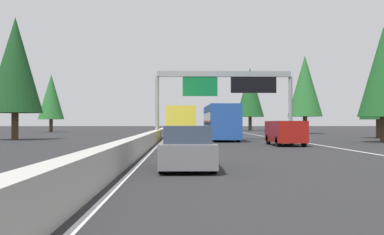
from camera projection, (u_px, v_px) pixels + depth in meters
The scene contains 19 objects.
ground_plane at pixel (166, 135), 61.23m from camera, with size 320.00×320.00×0.00m, color #262628.
median_barrier at pixel (168, 129), 81.22m from camera, with size 180.00×0.56×0.90m, color #ADAAA3.
shoulder_stripe_right at pixel (245, 133), 71.52m from camera, with size 160.00×0.16×0.01m, color silver.
shoulder_stripe_median at pixel (170, 133), 71.23m from camera, with size 160.00×0.16×0.01m, color silver.
sign_gantry_overhead at pixel (226, 85), 44.11m from camera, with size 0.50×12.68×6.31m.
sedan_near_center at pixel (187, 149), 16.17m from camera, with size 4.40×1.80×1.47m.
bus_near_right at pixel (221, 121), 43.36m from camera, with size 11.50×2.55×3.10m.
box_truck_far_right at pixel (181, 122), 42.13m from camera, with size 8.50×2.40×2.95m.
sedan_distant_a at pixel (213, 127), 106.18m from camera, with size 4.40×1.80×1.47m.
pickup_mid_right at pixel (181, 127), 74.35m from camera, with size 5.60×2.00×1.86m.
sedan_mid_center at pixel (228, 129), 69.97m from camera, with size 4.40×1.80×1.47m.
minivan_mid_left at pixel (285, 132), 33.00m from camera, with size 5.00×1.95×1.69m.
sedan_distant_b at pixel (180, 128), 80.86m from camera, with size 4.40×1.80×1.47m.
conifer_right_near at pixel (384, 72), 38.41m from camera, with size 4.09×4.09×9.29m.
conifer_right_mid at pixel (379, 86), 48.94m from camera, with size 3.83×3.83×8.71m.
conifer_right_far at pixel (305, 86), 68.65m from camera, with size 4.95×4.95×11.24m.
conifer_right_distant at pixel (250, 92), 95.34m from camera, with size 5.51×5.51×12.52m.
conifer_left_near at pixel (15, 65), 43.91m from camera, with size 4.96×4.96×11.27m.
conifer_left_mid at pixel (51, 97), 80.97m from camera, with size 4.31×4.31×9.80m.
Camera 1 is at (-1.32, -1.80, 1.57)m, focal length 44.86 mm.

